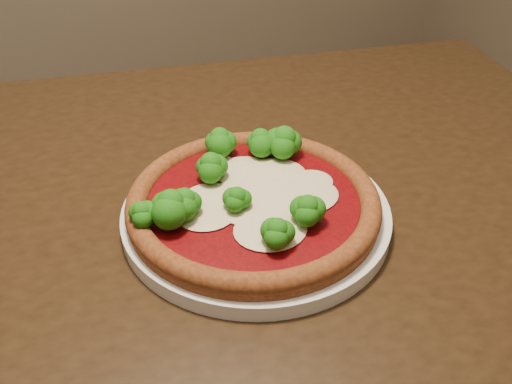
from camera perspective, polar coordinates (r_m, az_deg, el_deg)
name	(u,v)px	position (r m, az deg, el deg)	size (l,w,h in m)	color
dining_table	(192,277)	(0.72, -6.39, -8.45)	(1.33, 1.05, 0.75)	black
plate	(256,214)	(0.65, 0.00, -2.22)	(0.30, 0.30, 0.02)	silver
pizza	(251,197)	(0.63, -0.54, -0.48)	(0.28, 0.28, 0.06)	brown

